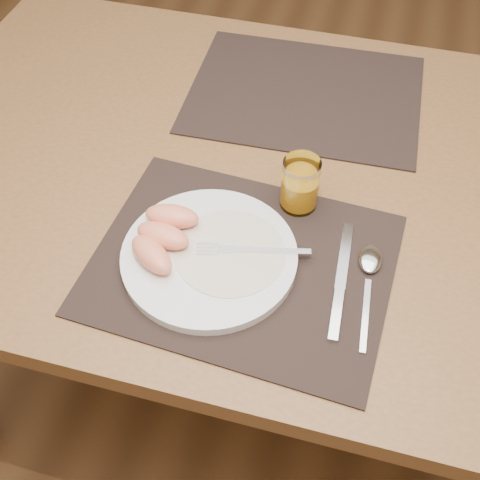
% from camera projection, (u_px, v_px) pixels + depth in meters
% --- Properties ---
extents(ground, '(5.00, 5.00, 0.00)m').
position_uv_depth(ground, '(260.00, 367.00, 1.64)').
color(ground, brown).
rests_on(ground, ground).
extents(table, '(1.40, 0.90, 0.75)m').
position_uv_depth(table, '(269.00, 200.00, 1.12)').
color(table, brown).
rests_on(table, ground).
extents(placemat_near, '(0.47, 0.38, 0.00)m').
position_uv_depth(placemat_near, '(242.00, 264.00, 0.92)').
color(placemat_near, black).
rests_on(placemat_near, table).
extents(placemat_far, '(0.46, 0.36, 0.00)m').
position_uv_depth(placemat_far, '(305.00, 94.00, 1.19)').
color(placemat_far, black).
rests_on(placemat_far, table).
extents(plate, '(0.27, 0.27, 0.02)m').
position_uv_depth(plate, '(209.00, 256.00, 0.92)').
color(plate, white).
rests_on(plate, placemat_near).
extents(plate_dressing, '(0.17, 0.17, 0.00)m').
position_uv_depth(plate_dressing, '(230.00, 252.00, 0.91)').
color(plate_dressing, white).
rests_on(plate_dressing, plate).
extents(fork, '(0.17, 0.06, 0.00)m').
position_uv_depth(fork, '(243.00, 250.00, 0.91)').
color(fork, silver).
rests_on(fork, plate).
extents(knife, '(0.03, 0.22, 0.01)m').
position_uv_depth(knife, '(340.00, 289.00, 0.89)').
color(knife, silver).
rests_on(knife, placemat_near).
extents(spoon, '(0.04, 0.19, 0.01)m').
position_uv_depth(spoon, '(370.00, 267.00, 0.91)').
color(spoon, silver).
rests_on(spoon, placemat_near).
extents(juice_glass, '(0.06, 0.06, 0.09)m').
position_uv_depth(juice_glass, '(300.00, 186.00, 0.97)').
color(juice_glass, white).
rests_on(juice_glass, placemat_near).
extents(grapefruit_wedges, '(0.10, 0.15, 0.03)m').
position_uv_depth(grapefruit_wedges, '(162.00, 235.00, 0.91)').
color(grapefruit_wedges, '#FF9068').
rests_on(grapefruit_wedges, plate).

